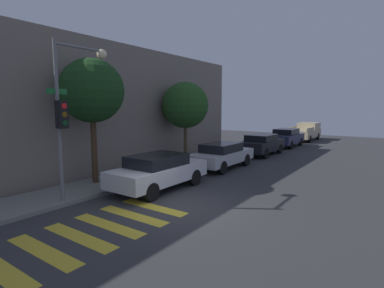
# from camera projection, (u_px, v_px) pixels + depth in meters

# --- Properties ---
(ground_plane) EXTENTS (60.00, 60.00, 0.00)m
(ground_plane) POSITION_uv_depth(u_px,v_px,m) (180.00, 208.00, 9.75)
(ground_plane) COLOR #333335
(sidewalk) EXTENTS (26.00, 2.28, 0.14)m
(sidewalk) POSITION_uv_depth(u_px,v_px,m) (96.00, 186.00, 12.23)
(sidewalk) COLOR slate
(sidewalk) RESTS_ON ground
(building_row) EXTENTS (26.00, 6.00, 6.43)m
(building_row) POSITION_uv_depth(u_px,v_px,m) (34.00, 108.00, 14.44)
(building_row) COLOR slate
(building_row) RESTS_ON ground
(crosswalk) EXTENTS (5.10, 2.60, 0.00)m
(crosswalk) POSITION_uv_depth(u_px,v_px,m) (94.00, 231.00, 8.00)
(crosswalk) COLOR gold
(crosswalk) RESTS_ON ground
(traffic_light_pole) EXTENTS (2.36, 0.56, 5.46)m
(traffic_light_pole) POSITION_uv_depth(u_px,v_px,m) (71.00, 100.00, 9.98)
(traffic_light_pole) COLOR slate
(traffic_light_pole) RESTS_ON ground
(sedan_near_corner) EXTENTS (4.31, 1.83, 1.42)m
(sedan_near_corner) POSITION_uv_depth(u_px,v_px,m) (159.00, 171.00, 11.94)
(sedan_near_corner) COLOR silver
(sedan_near_corner) RESTS_ON ground
(sedan_middle) EXTENTS (4.33, 1.74, 1.36)m
(sedan_middle) POSITION_uv_depth(u_px,v_px,m) (222.00, 155.00, 16.10)
(sedan_middle) COLOR #B7BABF
(sedan_middle) RESTS_ON ground
(sedan_far_end) EXTENTS (4.32, 1.81, 1.42)m
(sedan_far_end) POSITION_uv_depth(u_px,v_px,m) (262.00, 144.00, 20.56)
(sedan_far_end) COLOR black
(sedan_far_end) RESTS_ON ground
(sedan_tail_of_row) EXTENTS (4.36, 1.78, 1.50)m
(sedan_tail_of_row) POSITION_uv_depth(u_px,v_px,m) (286.00, 137.00, 24.86)
(sedan_tail_of_row) COLOR #2D3351
(sedan_tail_of_row) RESTS_ON ground
(pickup_truck) EXTENTS (5.26, 1.96, 1.69)m
(pickup_truck) POSITION_uv_depth(u_px,v_px,m) (306.00, 131.00, 29.67)
(pickup_truck) COLOR tan
(pickup_truck) RESTS_ON ground
(tree_near_corner) EXTENTS (2.61, 2.61, 5.25)m
(tree_near_corner) POSITION_uv_depth(u_px,v_px,m) (92.00, 91.00, 12.13)
(tree_near_corner) COLOR #42301E
(tree_near_corner) RESTS_ON ground
(tree_midblock) EXTENTS (2.69, 2.69, 4.74)m
(tree_midblock) POSITION_uv_depth(u_px,v_px,m) (185.00, 105.00, 17.38)
(tree_midblock) COLOR brown
(tree_midblock) RESTS_ON ground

